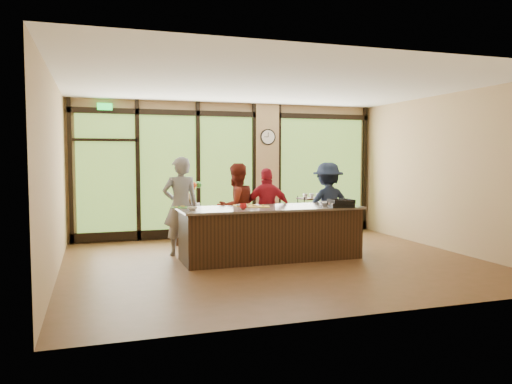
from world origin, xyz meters
TOP-DOWN VIEW (x-y plane):
  - floor at (0.00, 0.00)m, footprint 7.00×7.00m
  - ceiling at (0.00, 0.00)m, footprint 7.00×7.00m
  - back_wall at (0.00, 3.00)m, footprint 7.00×0.00m
  - left_wall at (-3.50, 0.00)m, footprint 0.00×6.00m
  - right_wall at (3.50, 0.00)m, footprint 0.00×6.00m
  - window_wall at (0.16, 2.95)m, footprint 6.90×0.12m
  - island_base at (0.00, 0.30)m, footprint 3.10×1.00m
  - countertop at (0.00, 0.30)m, footprint 3.20×1.10m
  - wall_clock at (0.85, 2.87)m, footprint 0.36×0.04m
  - cook_left at (-1.45, 1.12)m, footprint 0.68×0.46m
  - cook_midleft at (-0.39, 1.16)m, footprint 0.99×0.88m
  - cook_midright at (0.21, 1.07)m, footprint 0.98×0.54m
  - cook_right at (1.45, 0.99)m, footprint 1.12×0.67m
  - roasting_pan at (1.15, -0.14)m, footprint 0.44×0.37m
  - mixing_bowl at (1.05, 0.18)m, footprint 0.36×0.36m
  - cutting_board_left at (-1.50, 0.67)m, footprint 0.44×0.38m
  - cutting_board_center at (-0.36, 0.65)m, footprint 0.39×0.30m
  - cutting_board_right at (-0.19, 0.40)m, footprint 0.43×0.36m
  - prep_bowl_near at (-1.41, 0.22)m, footprint 0.21×0.21m
  - prep_bowl_mid at (-0.46, 0.37)m, footprint 0.18×0.18m
  - prep_bowl_far at (-0.49, 0.57)m, footprint 0.17×0.17m
  - red_ramekin at (-0.57, 0.09)m, footprint 0.15×0.15m
  - flower_stand at (-1.12, 2.20)m, footprint 0.54×0.54m
  - flower_vase at (-1.12, 2.20)m, footprint 0.27×0.27m
  - bar_cart at (1.70, 2.16)m, footprint 0.80×0.58m

SIDE VIEW (x-z plane):
  - floor at x=0.00m, z-range 0.00..0.00m
  - flower_stand at x=-1.12m, z-range 0.00..0.84m
  - island_base at x=0.00m, z-range 0.00..0.88m
  - bar_cart at x=1.70m, z-range 0.10..1.09m
  - cook_midright at x=0.21m, z-range 0.00..1.58m
  - cook_midleft at x=-0.39m, z-range 0.00..1.68m
  - cook_right at x=1.45m, z-range 0.00..1.69m
  - countertop at x=0.00m, z-range 0.88..0.92m
  - cook_left at x=-1.45m, z-range 0.00..1.80m
  - cutting_board_left at x=-1.50m, z-range 0.92..0.93m
  - cutting_board_right at x=-0.19m, z-range 0.92..0.93m
  - cutting_board_center at x=-0.36m, z-range 0.92..0.93m
  - prep_bowl_far at x=-0.49m, z-range 0.92..0.95m
  - prep_bowl_mid at x=-0.46m, z-range 0.92..0.96m
  - prep_bowl_near at x=-1.41m, z-range 0.92..0.97m
  - roasting_pan at x=1.15m, z-range 0.92..0.99m
  - mixing_bowl at x=1.05m, z-range 0.92..0.99m
  - red_ramekin at x=-0.57m, z-range 0.92..1.02m
  - flower_vase at x=-1.12m, z-range 0.84..1.10m
  - window_wall at x=0.16m, z-range -0.11..2.89m
  - back_wall at x=0.00m, z-range -2.00..5.00m
  - left_wall at x=-3.50m, z-range -1.50..4.50m
  - right_wall at x=3.50m, z-range -1.50..4.50m
  - wall_clock at x=0.85m, z-range 2.07..2.43m
  - ceiling at x=0.00m, z-range 3.00..3.00m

